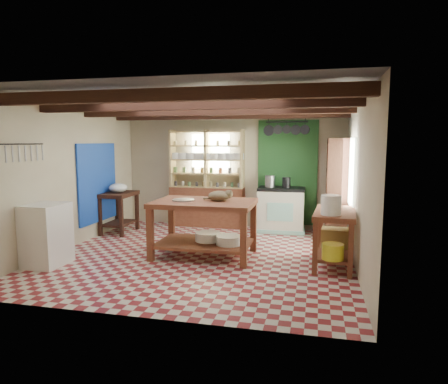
% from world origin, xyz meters
% --- Properties ---
extents(floor, '(5.00, 5.00, 0.02)m').
position_xyz_m(floor, '(0.00, 0.00, -0.01)').
color(floor, maroon).
rests_on(floor, ground).
extents(ceiling, '(5.00, 5.00, 0.02)m').
position_xyz_m(ceiling, '(0.00, 0.00, 2.60)').
color(ceiling, '#4C4C52').
rests_on(ceiling, wall_back).
extents(wall_back, '(5.00, 0.04, 2.60)m').
position_xyz_m(wall_back, '(0.00, 2.50, 1.30)').
color(wall_back, beige).
rests_on(wall_back, floor).
extents(wall_front, '(5.00, 0.04, 2.60)m').
position_xyz_m(wall_front, '(0.00, -2.50, 1.30)').
color(wall_front, beige).
rests_on(wall_front, floor).
extents(wall_left, '(0.04, 5.00, 2.60)m').
position_xyz_m(wall_left, '(-2.50, 0.00, 1.30)').
color(wall_left, beige).
rests_on(wall_left, floor).
extents(wall_right, '(0.04, 5.00, 2.60)m').
position_xyz_m(wall_right, '(2.50, 0.00, 1.30)').
color(wall_right, beige).
rests_on(wall_right, floor).
extents(ceiling_beams, '(5.00, 3.80, 0.15)m').
position_xyz_m(ceiling_beams, '(0.00, 0.00, 2.48)').
color(ceiling_beams, '#381C13').
rests_on(ceiling_beams, ceiling).
extents(blue_wall_patch, '(0.04, 1.40, 1.60)m').
position_xyz_m(blue_wall_patch, '(-2.47, 0.90, 1.10)').
color(blue_wall_patch, '#1844B8').
rests_on(blue_wall_patch, wall_left).
extents(green_wall_patch, '(1.30, 0.04, 2.30)m').
position_xyz_m(green_wall_patch, '(1.25, 2.47, 1.25)').
color(green_wall_patch, '#1F4F22').
rests_on(green_wall_patch, wall_back).
extents(window_back, '(0.90, 0.02, 0.80)m').
position_xyz_m(window_back, '(-0.50, 2.48, 1.70)').
color(window_back, silver).
rests_on(window_back, wall_back).
extents(window_right, '(0.02, 1.30, 1.20)m').
position_xyz_m(window_right, '(2.48, 1.00, 1.40)').
color(window_right, silver).
rests_on(window_right, wall_right).
extents(utensil_rail, '(0.06, 0.90, 0.28)m').
position_xyz_m(utensil_rail, '(-2.44, -1.20, 1.78)').
color(utensil_rail, black).
rests_on(utensil_rail, wall_left).
extents(pot_rack, '(0.86, 0.12, 0.36)m').
position_xyz_m(pot_rack, '(1.25, 2.05, 2.18)').
color(pot_rack, black).
rests_on(pot_rack, ceiling).
extents(shelving_unit, '(1.70, 0.34, 2.20)m').
position_xyz_m(shelving_unit, '(-0.55, 2.31, 1.10)').
color(shelving_unit, tan).
rests_on(shelving_unit, floor).
extents(tall_rack, '(0.40, 0.86, 2.00)m').
position_xyz_m(tall_rack, '(2.28, 1.80, 1.00)').
color(tall_rack, '#381C13').
rests_on(tall_rack, floor).
extents(work_table, '(1.68, 1.12, 0.95)m').
position_xyz_m(work_table, '(0.06, -0.03, 0.47)').
color(work_table, brown).
rests_on(work_table, floor).
extents(stove, '(0.99, 0.67, 0.96)m').
position_xyz_m(stove, '(1.16, 2.15, 0.48)').
color(stove, beige).
rests_on(stove, floor).
extents(prep_table, '(0.60, 0.86, 0.87)m').
position_xyz_m(prep_table, '(-2.20, 1.25, 0.43)').
color(prep_table, '#381C13').
rests_on(prep_table, floor).
extents(white_cabinet, '(0.55, 0.66, 0.97)m').
position_xyz_m(white_cabinet, '(-2.22, -1.07, 0.49)').
color(white_cabinet, white).
rests_on(white_cabinet, floor).
extents(right_counter, '(0.69, 1.25, 0.87)m').
position_xyz_m(right_counter, '(2.18, -0.08, 0.43)').
color(right_counter, brown).
rests_on(right_counter, floor).
extents(cat, '(0.42, 0.35, 0.17)m').
position_xyz_m(cat, '(0.31, 0.02, 1.03)').
color(cat, olive).
rests_on(cat, work_table).
extents(steel_tray, '(0.37, 0.37, 0.02)m').
position_xyz_m(steel_tray, '(-0.29, -0.08, 0.96)').
color(steel_tray, '#9B99A1').
rests_on(steel_tray, work_table).
extents(basin_large, '(0.43, 0.43, 0.15)m').
position_xyz_m(basin_large, '(0.11, 0.02, 0.33)').
color(basin_large, white).
rests_on(basin_large, work_table).
extents(basin_small, '(0.43, 0.43, 0.15)m').
position_xyz_m(basin_small, '(0.51, -0.13, 0.33)').
color(basin_small, white).
rests_on(basin_small, work_table).
extents(kettle_left, '(0.22, 0.22, 0.25)m').
position_xyz_m(kettle_left, '(0.91, 2.15, 1.08)').
color(kettle_left, '#9B99A1').
rests_on(kettle_left, stove).
extents(kettle_right, '(0.18, 0.18, 0.22)m').
position_xyz_m(kettle_right, '(1.26, 2.15, 1.07)').
color(kettle_right, black).
rests_on(kettle_right, stove).
extents(enamel_bowl, '(0.39, 0.39, 0.19)m').
position_xyz_m(enamel_bowl, '(-2.20, 1.25, 0.97)').
color(enamel_bowl, white).
rests_on(enamel_bowl, prep_table).
extents(white_bucket, '(0.31, 0.31, 0.29)m').
position_xyz_m(white_bucket, '(2.10, -0.42, 1.02)').
color(white_bucket, white).
rests_on(white_bucket, right_counter).
extents(wicker_basket, '(0.45, 0.37, 0.30)m').
position_xyz_m(wicker_basket, '(2.20, 0.22, 0.38)').
color(wicker_basket, olive).
rests_on(wicker_basket, right_counter).
extents(yellow_tub, '(0.34, 0.34, 0.23)m').
position_xyz_m(yellow_tub, '(2.15, -0.52, 0.35)').
color(yellow_tub, yellow).
rests_on(yellow_tub, right_counter).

